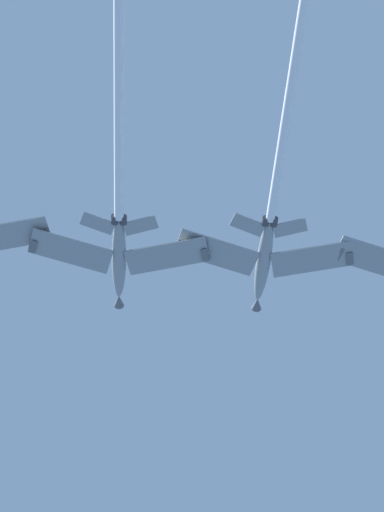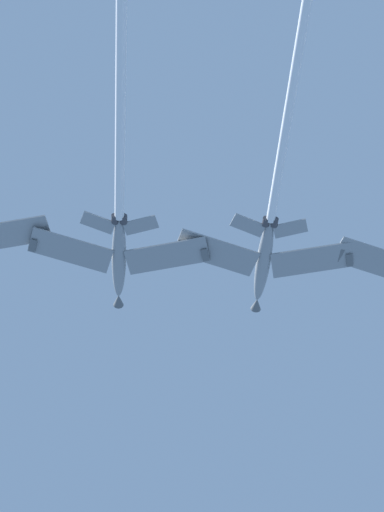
# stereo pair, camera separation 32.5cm
# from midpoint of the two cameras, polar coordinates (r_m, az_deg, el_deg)

# --- Properties ---
(jet_inner_left) EXTENTS (19.96, 55.90, 23.26)m
(jet_inner_left) POSITION_cam_midpoint_polar(r_m,az_deg,el_deg) (104.97, -4.04, 5.72)
(jet_inner_left) COLOR gray
(jet_centre) EXTENTS (19.91, 59.79, 23.27)m
(jet_centre) POSITION_cam_midpoint_polar(r_m,az_deg,el_deg) (105.64, 4.87, 5.84)
(jet_centre) COLOR gray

